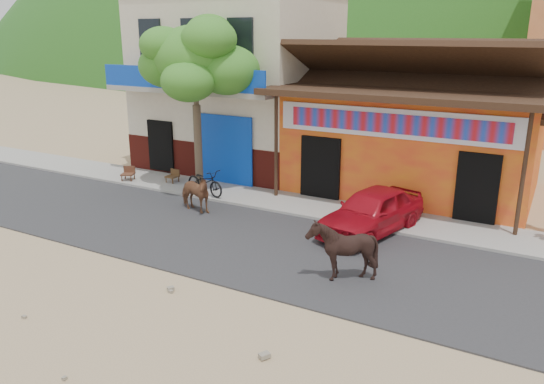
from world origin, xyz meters
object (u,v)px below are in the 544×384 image
Objects in this scene: cow_tan at (194,193)px; red_car at (372,211)px; tree at (196,105)px; cafe_chair_right at (172,171)px; cow_dark at (342,250)px; scooter at (205,182)px; cafe_chair_left at (127,168)px.

cow_tan is 0.38× the size of red_car.
tree reaches higher than red_car.
red_car is 4.29× the size of cafe_chair_right.
red_car is (6.76, -1.00, -2.43)m from tree.
cafe_chair_right is (-8.53, 4.37, -0.21)m from cow_dark.
tree reaches higher than scooter.
cow_tan reaches higher than cafe_chair_left.
cow_tan reaches higher than scooter.
cow_dark is at bearing -23.89° from cafe_chair_right.
red_car reaches higher than cafe_chair_right.
cafe_chair_left reaches higher than scooter.
cafe_chair_right is (-2.00, 0.68, -0.01)m from scooter.
cow_dark is 0.85× the size of scooter.
cow_dark is 10.86m from cafe_chair_left.
cow_dark is at bearing -43.12° from cafe_chair_left.
cow_dark is (7.13, -4.19, -2.35)m from tree.
tree reaches higher than cafe_chair_left.
tree is 3.38m from cow_tan.
scooter is (-6.53, 3.69, -0.20)m from cow_dark.
scooter is 2.11m from cafe_chair_right.
tree is 4.11× the size of cow_dark.
scooter is 1.80× the size of cafe_chair_left.
cow_dark is 1.52× the size of cafe_chair_left.
cow_tan is at bearing -35.70° from cafe_chair_right.
red_car reaches higher than cow_tan.
tree is 1.58× the size of red_car.
tree is 4.21× the size of cow_tan.
cow_tan is at bearing -57.75° from tree.
cafe_chair_left is at bearing -172.22° from tree.
cow_dark reaches higher than cafe_chair_right.
cafe_chair_left is at bearing -156.95° from cafe_chair_right.
cafe_chair_left is at bearing 81.26° from cow_tan.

